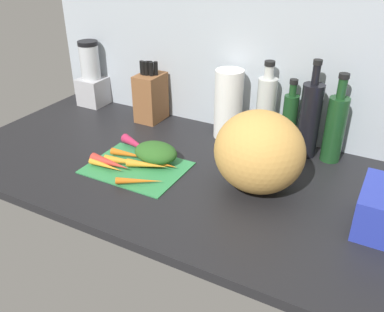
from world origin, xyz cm
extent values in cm
cube|color=black|center=(0.00, 0.00, -1.50)|extent=(170.00, 80.00, 3.00)
cube|color=#ADB7C1|center=(0.00, 38.50, 30.00)|extent=(170.00, 3.00, 60.00)
cube|color=#338C4C|center=(-16.74, -7.96, 0.40)|extent=(32.38, 24.64, 0.80)
cone|color=orange|center=(-9.16, -4.08, 1.90)|extent=(11.93, 2.62, 2.20)
cone|color=orange|center=(-12.63, -7.43, 2.21)|extent=(14.56, 6.63, 2.83)
cone|color=orange|center=(-24.81, -14.14, 1.92)|extent=(13.46, 2.72, 2.25)
cone|color=orange|center=(-20.61, -9.18, 2.29)|extent=(14.69, 6.59, 2.98)
cone|color=red|center=(-24.05, -12.70, 2.51)|extent=(15.27, 3.78, 3.42)
cone|color=orange|center=(-22.16, -4.09, 2.05)|extent=(14.71, 4.43, 2.50)
cone|color=orange|center=(-9.53, -16.65, 1.90)|extent=(14.20, 8.77, 2.19)
cone|color=#B2264C|center=(-23.06, 2.17, 2.50)|extent=(17.25, 8.87, 3.40)
ellipsoid|color=#2D6023|center=(-12.94, -1.69, 4.07)|extent=(15.48, 11.91, 6.55)
ellipsoid|color=gold|center=(23.18, -0.19, 12.71)|extent=(27.55, 25.67, 25.42)
cube|color=brown|center=(-34.84, 29.10, 9.86)|extent=(9.49, 13.01, 19.72)
cylinder|color=black|center=(-37.61, 27.86, 22.47)|extent=(1.68, 1.68, 5.50)
cylinder|color=black|center=(-36.51, 27.37, 22.47)|extent=(1.55, 1.55, 5.50)
cylinder|color=black|center=(-35.40, 28.01, 22.47)|extent=(2.17, 2.17, 5.50)
cylinder|color=black|center=(-34.29, 28.73, 22.47)|extent=(2.04, 2.04, 5.50)
cylinder|color=black|center=(-33.18, 28.12, 22.47)|extent=(1.77, 1.77, 5.50)
cylinder|color=black|center=(-32.07, 29.61, 22.47)|extent=(1.62, 1.62, 5.50)
cube|color=#B2B2B7|center=(-67.85, 31.32, 6.12)|extent=(11.39, 11.39, 12.24)
cylinder|color=silver|center=(-67.85, 31.32, 19.69)|extent=(8.54, 8.54, 14.89)
cylinder|color=black|center=(-67.85, 31.32, 28.03)|extent=(8.71, 8.71, 1.80)
cylinder|color=white|center=(-0.21, 29.50, 13.25)|extent=(10.68, 10.68, 26.51)
cylinder|color=silver|center=(14.01, 31.52, 12.45)|extent=(7.00, 7.00, 24.91)
cylinder|color=silver|center=(14.01, 31.52, 27.26)|extent=(3.27, 3.27, 4.70)
cylinder|color=black|center=(14.01, 31.52, 30.41)|extent=(3.76, 3.76, 1.60)
cylinder|color=#19421E|center=(23.03, 32.06, 9.95)|extent=(5.32, 5.32, 19.90)
cylinder|color=#19421E|center=(23.03, 32.06, 22.08)|extent=(2.56, 2.56, 4.36)
cylinder|color=black|center=(23.03, 32.06, 25.06)|extent=(2.95, 2.95, 1.60)
cylinder|color=black|center=(30.71, 28.98, 13.13)|extent=(7.37, 7.37, 26.25)
cylinder|color=black|center=(30.71, 28.98, 29.60)|extent=(2.61, 2.61, 6.70)
cylinder|color=black|center=(30.71, 28.98, 33.75)|extent=(3.00, 3.00, 1.60)
cylinder|color=#19421E|center=(39.45, 29.39, 11.48)|extent=(6.83, 6.83, 22.95)
cylinder|color=#19421E|center=(39.45, 29.39, 26.27)|extent=(3.01, 3.01, 6.64)
cylinder|color=black|center=(39.45, 29.39, 30.39)|extent=(3.47, 3.47, 1.60)
camera|label=1|loc=(57.55, -106.17, 71.64)|focal=38.91mm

